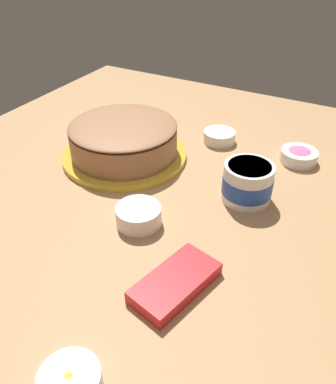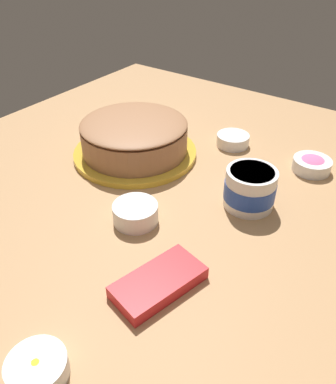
% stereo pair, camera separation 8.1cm
% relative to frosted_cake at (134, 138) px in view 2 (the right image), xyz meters
% --- Properties ---
extents(ground_plane, '(1.54, 1.54, 0.00)m').
position_rel_frosted_cake_xyz_m(ground_plane, '(-0.19, -0.30, -0.05)').
color(ground_plane, tan).
extents(frosted_cake, '(0.31, 0.31, 0.10)m').
position_rel_frosted_cake_xyz_m(frosted_cake, '(0.00, 0.00, 0.00)').
color(frosted_cake, gold).
rests_on(frosted_cake, ground_plane).
extents(frosting_tub, '(0.11, 0.11, 0.08)m').
position_rel_frosted_cake_xyz_m(frosting_tub, '(-0.02, -0.33, -0.00)').
color(frosting_tub, white).
rests_on(frosting_tub, ground_plane).
extents(sprinkle_bowl_blue, '(0.09, 0.09, 0.03)m').
position_rel_frosted_cake_xyz_m(sprinkle_bowl_blue, '(0.19, -0.18, -0.03)').
color(sprinkle_bowl_blue, white).
rests_on(sprinkle_bowl_blue, ground_plane).
extents(sprinkle_bowl_orange, '(0.09, 0.09, 0.04)m').
position_rel_frosted_cake_xyz_m(sprinkle_bowl_orange, '(-0.20, -0.17, -0.03)').
color(sprinkle_bowl_orange, white).
rests_on(sprinkle_bowl_orange, ground_plane).
extents(sprinkle_bowl_yellow, '(0.08, 0.08, 0.03)m').
position_rel_frosted_cake_xyz_m(sprinkle_bowl_yellow, '(-0.53, -0.27, -0.03)').
color(sprinkle_bowl_yellow, white).
rests_on(sprinkle_bowl_yellow, ground_plane).
extents(sprinkle_bowl_pink, '(0.09, 0.09, 0.03)m').
position_rel_frosted_cake_xyz_m(sprinkle_bowl_pink, '(0.19, -0.39, -0.03)').
color(sprinkle_bowl_pink, white).
rests_on(sprinkle_bowl_pink, ground_plane).
extents(candy_box_lower, '(0.17, 0.11, 0.02)m').
position_rel_frosted_cake_xyz_m(candy_box_lower, '(-0.32, -0.31, -0.04)').
color(candy_box_lower, red).
rests_on(candy_box_lower, ground_plane).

